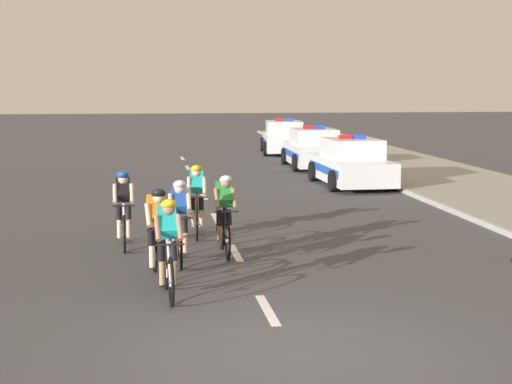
# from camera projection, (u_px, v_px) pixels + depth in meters

# --- Properties ---
(ground_plane) EXTENTS (160.00, 160.00, 0.00)m
(ground_plane) POSITION_uv_depth(u_px,v_px,m) (292.00, 353.00, 9.74)
(ground_plane) COLOR #424247
(sidewalk_slab) EXTENTS (4.73, 60.00, 0.12)m
(sidewalk_slab) POSITION_uv_depth(u_px,v_px,m) (476.00, 188.00, 24.60)
(sidewalk_slab) COLOR gray
(sidewalk_slab) RESTS_ON ground
(kerb_edge) EXTENTS (0.16, 60.00, 0.13)m
(kerb_edge) POSITION_uv_depth(u_px,v_px,m) (402.00, 190.00, 24.29)
(kerb_edge) COLOR #9E9E99
(kerb_edge) RESTS_ON ground
(lane_markings_centre) EXTENTS (0.14, 29.60, 0.01)m
(lane_markings_centre) POSITION_uv_depth(u_px,v_px,m) (209.00, 206.00, 21.42)
(lane_markings_centre) COLOR white
(lane_markings_centre) RESTS_ON ground
(cyclist_lead) EXTENTS (0.43, 1.72, 1.56)m
(cyclist_lead) POSITION_uv_depth(u_px,v_px,m) (168.00, 246.00, 12.15)
(cyclist_lead) COLOR black
(cyclist_lead) RESTS_ON ground
(cyclist_second) EXTENTS (0.45, 1.72, 1.56)m
(cyclist_second) POSITION_uv_depth(u_px,v_px,m) (157.00, 232.00, 13.33)
(cyclist_second) COLOR black
(cyclist_second) RESTS_ON ground
(cyclist_third) EXTENTS (0.42, 1.72, 1.56)m
(cyclist_third) POSITION_uv_depth(u_px,v_px,m) (180.00, 220.00, 14.47)
(cyclist_third) COLOR black
(cyclist_third) RESTS_ON ground
(cyclist_fourth) EXTENTS (0.42, 1.72, 1.56)m
(cyclist_fourth) POSITION_uv_depth(u_px,v_px,m) (225.00, 213.00, 15.20)
(cyclist_fourth) COLOR black
(cyclist_fourth) RESTS_ON ground
(cyclist_fifth) EXTENTS (0.42, 1.72, 1.56)m
(cyclist_fifth) POSITION_uv_depth(u_px,v_px,m) (124.00, 208.00, 15.87)
(cyclist_fifth) COLOR black
(cyclist_fifth) RESTS_ON ground
(cyclist_sixth) EXTENTS (0.44, 1.72, 1.56)m
(cyclist_sixth) POSITION_uv_depth(u_px,v_px,m) (197.00, 199.00, 17.07)
(cyclist_sixth) COLOR black
(cyclist_sixth) RESTS_ON ground
(police_car_nearest) EXTENTS (2.05, 4.43, 1.59)m
(police_car_nearest) POSITION_uv_depth(u_px,v_px,m) (351.00, 164.00, 25.65)
(police_car_nearest) COLOR silver
(police_car_nearest) RESTS_ON ground
(police_car_second) EXTENTS (2.08, 4.44, 1.59)m
(police_car_second) POSITION_uv_depth(u_px,v_px,m) (313.00, 150.00, 31.25)
(police_car_second) COLOR silver
(police_car_second) RESTS_ON ground
(police_car_third) EXTENTS (2.32, 4.55, 1.59)m
(police_car_third) POSITION_uv_depth(u_px,v_px,m) (284.00, 138.00, 37.67)
(police_car_third) COLOR silver
(police_car_third) RESTS_ON ground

